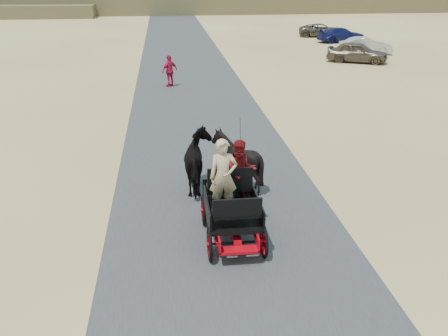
{
  "coord_description": "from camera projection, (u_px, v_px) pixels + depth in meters",
  "views": [
    {
      "loc": [
        -1.38,
        -10.76,
        6.17
      ],
      "look_at": [
        0.08,
        1.4,
        1.2
      ],
      "focal_mm": 40.0,
      "sensor_mm": 36.0,
      "label": 1
    }
  ],
  "objects": [
    {
      "name": "driver_man",
      "position": [
        223.0,
        176.0,
        11.61
      ],
      "size": [
        0.66,
        0.43,
        1.8
      ],
      "primitive_type": "imported",
      "color": "tan",
      "rests_on": "carriage"
    },
    {
      "name": "car_a",
      "position": [
        357.0,
        52.0,
        34.16
      ],
      "size": [
        4.37,
        3.28,
        1.39
      ],
      "primitive_type": "imported",
      "rotation": [
        0.0,
        0.0,
        1.11
      ],
      "color": "brown",
      "rests_on": "ground"
    },
    {
      "name": "horse_left",
      "position": [
        200.0,
        162.0,
        14.58
      ],
      "size": [
        0.91,
        2.01,
        1.7
      ],
      "primitive_type": "imported",
      "rotation": [
        0.0,
        0.0,
        3.14
      ],
      "color": "black",
      "rests_on": "ground"
    },
    {
      "name": "car_c",
      "position": [
        341.0,
        35.0,
        43.33
      ],
      "size": [
        4.43,
        2.23,
        1.24
      ],
      "primitive_type": "imported",
      "rotation": [
        0.0,
        0.0,
        1.69
      ],
      "color": "navy",
      "rests_on": "ground"
    },
    {
      "name": "passenger_woman",
      "position": [
        241.0,
        171.0,
        12.21
      ],
      "size": [
        0.77,
        0.6,
        1.58
      ],
      "primitive_type": "imported",
      "color": "#660C0F",
      "rests_on": "carriage"
    },
    {
      "name": "pedestrian",
      "position": [
        170.0,
        71.0,
        27.2
      ],
      "size": [
        1.05,
        0.95,
        1.73
      ],
      "primitive_type": "imported",
      "rotation": [
        0.0,
        0.0,
        3.8
      ],
      "color": "#B3143A",
      "rests_on": "ground"
    },
    {
      "name": "car_d",
      "position": [
        322.0,
        30.0,
        46.7
      ],
      "size": [
        4.59,
        2.87,
        1.18
      ],
      "primitive_type": "imported",
      "rotation": [
        0.0,
        0.0,
        1.34
      ],
      "color": "brown",
      "rests_on": "ground"
    },
    {
      "name": "carriage",
      "position": [
        232.0,
        225.0,
        12.06
      ],
      "size": [
        1.3,
        2.4,
        0.72
      ],
      "primitive_type": null,
      "color": "black",
      "rests_on": "ground"
    },
    {
      "name": "horse_right",
      "position": [
        237.0,
        160.0,
        14.7
      ],
      "size": [
        1.37,
        1.54,
        1.7
      ],
      "primitive_type": "imported",
      "rotation": [
        0.0,
        0.0,
        3.14
      ],
      "color": "black",
      "rests_on": "ground"
    },
    {
      "name": "ground",
      "position": [
        228.0,
        234.0,
        12.37
      ],
      "size": [
        140.0,
        140.0,
        0.0
      ],
      "primitive_type": "plane",
      "color": "tan"
    },
    {
      "name": "road",
      "position": [
        228.0,
        234.0,
        12.37
      ],
      "size": [
        6.0,
        140.0,
        0.01
      ],
      "primitive_type": "cube",
      "color": "#38383A",
      "rests_on": "ground"
    },
    {
      "name": "ridge_far",
      "position": [
        172.0,
        5.0,
        68.97
      ],
      "size": [
        140.0,
        6.0,
        2.4
      ],
      "primitive_type": "cube",
      "color": "brown",
      "rests_on": "ground"
    },
    {
      "name": "car_b",
      "position": [
        366.0,
        46.0,
        37.31
      ],
      "size": [
        3.93,
        1.74,
        1.26
      ],
      "primitive_type": "imported",
      "rotation": [
        0.0,
        0.0,
        1.46
      ],
      "color": "#B2B2B7",
      "rests_on": "ground"
    }
  ]
}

